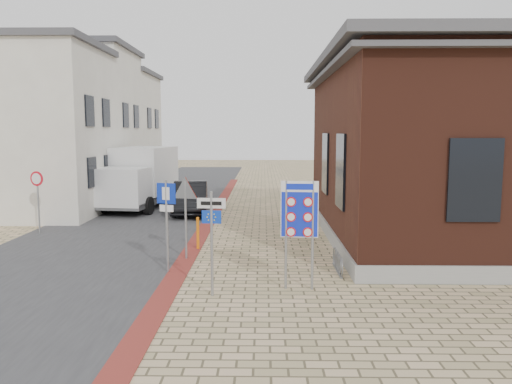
% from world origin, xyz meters
% --- Properties ---
extents(ground, '(120.00, 120.00, 0.00)m').
position_xyz_m(ground, '(0.00, 0.00, 0.00)').
color(ground, tan).
rests_on(ground, ground).
extents(road_strip, '(7.00, 60.00, 0.02)m').
position_xyz_m(road_strip, '(-5.50, 15.00, 0.01)').
color(road_strip, '#38383A').
rests_on(road_strip, ground).
extents(curb_strip, '(0.60, 40.00, 0.02)m').
position_xyz_m(curb_strip, '(-2.00, 10.00, 0.01)').
color(curb_strip, maroon).
rests_on(curb_strip, ground).
extents(brick_building, '(13.00, 13.00, 6.80)m').
position_xyz_m(brick_building, '(8.99, 7.00, 3.49)').
color(brick_building, gray).
rests_on(brick_building, ground).
extents(townhouse_near, '(7.40, 6.40, 8.30)m').
position_xyz_m(townhouse_near, '(-10.99, 12.00, 4.17)').
color(townhouse_near, beige).
rests_on(townhouse_near, ground).
extents(townhouse_mid, '(7.40, 6.40, 9.10)m').
position_xyz_m(townhouse_mid, '(-10.99, 18.00, 4.57)').
color(townhouse_mid, beige).
rests_on(townhouse_mid, ground).
extents(townhouse_far, '(7.40, 6.40, 8.30)m').
position_xyz_m(townhouse_far, '(-10.99, 24.00, 4.17)').
color(townhouse_far, beige).
rests_on(townhouse_far, ground).
extents(bike_rack, '(0.08, 1.80, 0.60)m').
position_xyz_m(bike_rack, '(2.65, 2.20, 0.26)').
color(bike_rack, slate).
rests_on(bike_rack, ground).
extents(sedan, '(2.12, 4.89, 1.56)m').
position_xyz_m(sedan, '(-3.20, 12.66, 0.78)').
color(sedan, black).
rests_on(sedan, ground).
extents(box_truck, '(3.23, 6.42, 3.22)m').
position_xyz_m(box_truck, '(-6.09, 14.13, 1.67)').
color(box_truck, slate).
rests_on(box_truck, ground).
extents(border_sign, '(0.96, 0.13, 2.82)m').
position_xyz_m(border_sign, '(1.39, 0.50, 2.03)').
color(border_sign, gray).
rests_on(border_sign, ground).
extents(essen_sign, '(0.71, 0.09, 2.61)m').
position_xyz_m(essen_sign, '(-0.80, -0.08, 1.75)').
color(essen_sign, gray).
rests_on(essen_sign, ground).
extents(parking_sign, '(0.57, 0.23, 2.69)m').
position_xyz_m(parking_sign, '(-2.31, 2.00, 1.85)').
color(parking_sign, gray).
rests_on(parking_sign, ground).
extents(yield_sign, '(0.91, 0.28, 2.60)m').
position_xyz_m(yield_sign, '(-2.00, 3.50, 1.99)').
color(yield_sign, gray).
rests_on(yield_sign, ground).
extents(speed_sign, '(0.58, 0.19, 2.51)m').
position_xyz_m(speed_sign, '(-8.50, 7.42, 1.70)').
color(speed_sign, gray).
rests_on(speed_sign, ground).
extents(bollard, '(0.13, 0.13, 1.12)m').
position_xyz_m(bollard, '(-1.80, 4.84, 0.56)').
color(bollard, orange).
rests_on(bollard, ground).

